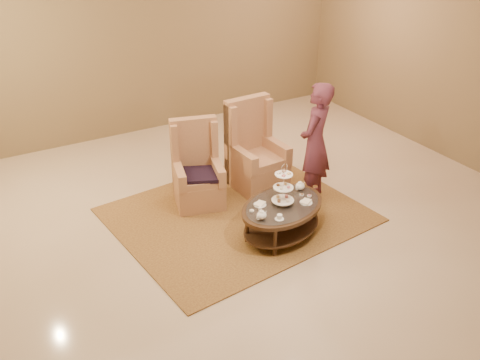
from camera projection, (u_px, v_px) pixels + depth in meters
ground at (256, 230)px, 7.18m from camera, size 8.00×8.00×0.00m
ceiling at (256, 230)px, 7.18m from camera, size 8.00×8.00×0.02m
wall_back at (139, 37)px, 9.39m from camera, size 8.00×0.04×3.50m
rug at (237, 215)px, 7.50m from camera, size 3.50×3.02×0.02m
tea_table at (282, 210)px, 6.90m from camera, size 1.47×1.23×1.05m
armchair_left at (197, 176)px, 7.65m from camera, size 0.82×0.84×1.23m
armchair_right at (254, 158)px, 8.08m from camera, size 0.76×0.79×1.35m
person at (315, 143)px, 7.51m from camera, size 0.77×0.70×1.77m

